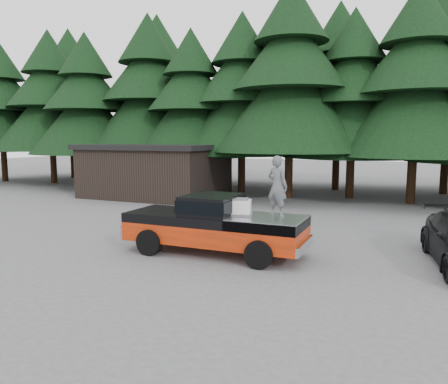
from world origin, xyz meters
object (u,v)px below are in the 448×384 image
at_px(utility_building, 156,170).
at_px(man_on_bed, 277,186).
at_px(air_compressor, 240,208).
at_px(pickup_truck, 215,234).

bearing_deg(utility_building, man_on_bed, -44.35).
relative_size(air_compressor, man_on_bed, 0.36).
relative_size(pickup_truck, air_compressor, 8.95).
xyz_separation_m(air_compressor, man_on_bed, (1.13, 0.26, 0.71)).
distance_m(pickup_truck, man_on_bed, 2.57).
height_order(pickup_truck, air_compressor, air_compressor).
bearing_deg(air_compressor, pickup_truck, 168.55).
relative_size(air_compressor, utility_building, 0.08).
bearing_deg(man_on_bed, pickup_truck, 26.18).
relative_size(man_on_bed, utility_building, 0.22).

